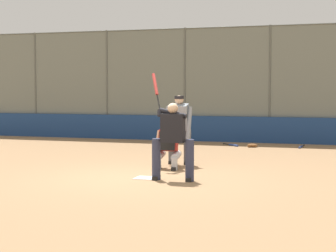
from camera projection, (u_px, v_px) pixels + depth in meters
ground_plane at (145, 178)px, 11.89m from camera, size 160.00×160.00×0.00m
home_plate_marker at (145, 178)px, 11.89m from camera, size 0.43×0.43×0.01m
backstop_fence at (226, 82)px, 20.03m from camera, size 21.65×0.08×4.11m
padding_wall at (225, 129)px, 20.04m from camera, size 21.14×0.18×0.91m
bleachers_beyond at (251, 124)px, 22.37m from camera, size 15.10×2.50×1.48m
batter_at_plate at (172, 138)px, 11.55m from camera, size 1.06×0.63×2.23m
catcher_behind_plate at (168, 144)px, 13.21m from camera, size 0.61×0.72×1.15m
umpire_home at (179, 127)px, 14.00m from camera, size 0.70×0.43×1.73m
spare_bat_near_backstop at (301, 147)px, 18.04m from camera, size 0.15×0.90×0.07m
spare_bat_by_padding at (232, 145)px, 18.60m from camera, size 0.63×0.61×0.07m
fielding_glove_on_dirt at (252, 145)px, 18.17m from camera, size 0.33×0.25×0.12m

